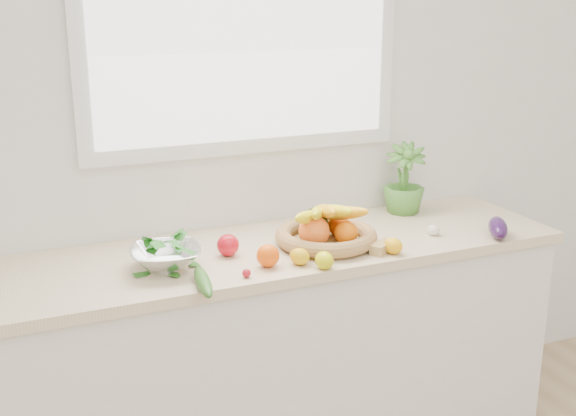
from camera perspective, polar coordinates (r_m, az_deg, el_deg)
name	(u,v)px	position (r m, az deg, el deg)	size (l,w,h in m)	color
back_wall	(244,115)	(2.87, -3.48, 7.33)	(4.50, 0.02, 2.70)	white
counter_cabinet	(274,358)	(2.91, -1.08, -11.80)	(2.20, 0.58, 0.86)	silver
countertop	(274,251)	(2.72, -1.14, -3.44)	(2.24, 0.62, 0.04)	beige
window_frame	(244,10)	(2.82, -3.52, 15.33)	(1.30, 0.03, 1.10)	white
window_pane	(246,10)	(2.80, -3.38, 15.32)	(1.18, 0.01, 0.98)	white
orange_loose	(268,256)	(2.50, -1.60, -3.79)	(0.08, 0.08, 0.08)	#FF5608
lemon_a	(393,246)	(2.65, 8.30, -2.98)	(0.06, 0.08, 0.06)	#FBAE0D
lemon_b	(324,260)	(2.49, 2.88, -4.15)	(0.06, 0.08, 0.06)	#D8D70B
lemon_c	(300,256)	(2.52, 0.93, -3.85)	(0.06, 0.08, 0.06)	#E3A60C
apple	(228,245)	(2.61, -4.77, -2.94)	(0.08, 0.08, 0.08)	red
ginger	(382,247)	(2.67, 7.47, -3.08)	(0.12, 0.05, 0.04)	tan
garlic_a	(351,241)	(2.72, 5.02, -2.59)	(0.05, 0.05, 0.04)	silver
garlic_b	(345,227)	(2.87, 4.57, -1.53)	(0.05, 0.05, 0.04)	silver
garlic_c	(434,230)	(2.88, 11.43, -1.72)	(0.05, 0.05, 0.04)	silver
eggplant	(498,228)	(2.92, 16.25, -1.51)	(0.07, 0.19, 0.07)	#2B103D
cucumber	(203,282)	(2.35, -6.72, -5.80)	(0.05, 0.25, 0.05)	#275C1B
radish	(247,273)	(2.42, -3.30, -5.16)	(0.03, 0.03, 0.03)	red
potted_herb	(404,180)	(3.13, 9.17, 2.18)	(0.18, 0.18, 0.32)	#4A8932
fruit_basket	(325,231)	(2.72, 2.98, -1.82)	(0.45, 0.45, 0.19)	tan
colander_with_spinach	(166,252)	(2.50, -9.64, -3.47)	(0.28, 0.28, 0.13)	white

